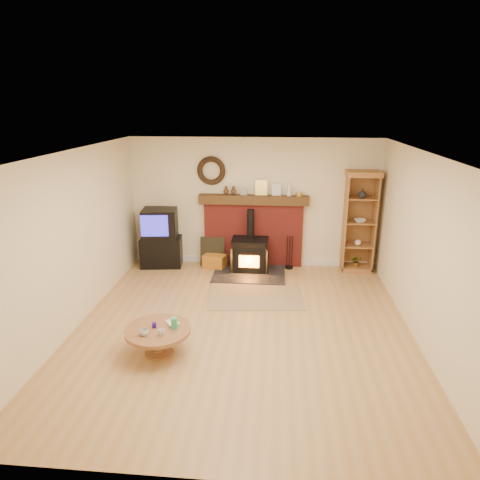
# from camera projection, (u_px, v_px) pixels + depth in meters

# --- Properties ---
(ground) EXTENTS (5.50, 5.50, 0.00)m
(ground) POSITION_uv_depth(u_px,v_px,m) (242.00, 328.00, 6.45)
(ground) COLOR tan
(ground) RESTS_ON ground
(room_shell) EXTENTS (5.02, 5.52, 2.61)m
(room_shell) POSITION_uv_depth(u_px,v_px,m) (242.00, 216.00, 6.01)
(room_shell) COLOR beige
(room_shell) RESTS_ON ground
(chimney_breast) EXTENTS (2.20, 0.22, 1.78)m
(chimney_breast) POSITION_uv_depth(u_px,v_px,m) (253.00, 228.00, 8.73)
(chimney_breast) COLOR maroon
(chimney_breast) RESTS_ON ground
(wood_stove) EXTENTS (1.40, 1.00, 1.23)m
(wood_stove) POSITION_uv_depth(u_px,v_px,m) (250.00, 256.00, 8.50)
(wood_stove) COLOR black
(wood_stove) RESTS_ON ground
(area_rug) EXTENTS (1.71, 1.26, 0.01)m
(area_rug) POSITION_uv_depth(u_px,v_px,m) (255.00, 296.00, 7.50)
(area_rug) COLOR brown
(area_rug) RESTS_ON ground
(tv_unit) EXTENTS (0.88, 0.66, 1.20)m
(tv_unit) POSITION_uv_depth(u_px,v_px,m) (161.00, 239.00, 8.77)
(tv_unit) COLOR black
(tv_unit) RESTS_ON ground
(curio_cabinet) EXTENTS (0.65, 0.47, 2.01)m
(curio_cabinet) POSITION_uv_depth(u_px,v_px,m) (359.00, 222.00, 8.38)
(curio_cabinet) COLOR #955F31
(curio_cabinet) RESTS_ON ground
(firelog_box) EXTENTS (0.51, 0.39, 0.28)m
(firelog_box) POSITION_uv_depth(u_px,v_px,m) (215.00, 261.00, 8.75)
(firelog_box) COLOR gold
(firelog_box) RESTS_ON ground
(leaning_painting) EXTENTS (0.50, 0.13, 0.60)m
(leaning_painting) POSITION_uv_depth(u_px,v_px,m) (212.00, 251.00, 8.85)
(leaning_painting) COLOR black
(leaning_painting) RESTS_ON ground
(fire_tools) EXTENTS (0.16, 0.16, 0.70)m
(fire_tools) POSITION_uv_depth(u_px,v_px,m) (289.00, 262.00, 8.71)
(fire_tools) COLOR black
(fire_tools) RESTS_ON ground
(coffee_table) EXTENTS (0.88, 0.88, 0.54)m
(coffee_table) POSITION_uv_depth(u_px,v_px,m) (158.00, 334.00, 5.69)
(coffee_table) COLOR brown
(coffee_table) RESTS_ON ground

